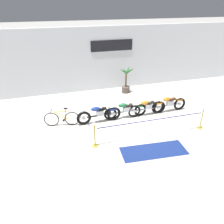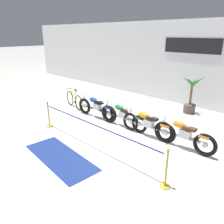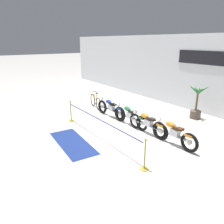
% 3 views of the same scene
% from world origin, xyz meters
% --- Properties ---
extents(ground_plane, '(120.00, 120.00, 0.00)m').
position_xyz_m(ground_plane, '(0.00, 0.00, 0.00)').
color(ground_plane, silver).
extents(back_wall, '(28.00, 0.29, 4.20)m').
position_xyz_m(back_wall, '(-0.00, 5.12, 2.10)').
color(back_wall, white).
rests_on(back_wall, ground).
extents(motorcycle_blue_0, '(2.33, 0.62, 0.95)m').
position_xyz_m(motorcycle_blue_0, '(-2.09, 0.53, 0.46)').
color(motorcycle_blue_0, black).
rests_on(motorcycle_blue_0, ground).
extents(motorcycle_green_1, '(2.38, 0.62, 0.92)m').
position_xyz_m(motorcycle_green_1, '(-0.63, 0.60, 0.45)').
color(motorcycle_green_1, black).
rests_on(motorcycle_green_1, ground).
extents(motorcycle_orange_2, '(2.23, 0.62, 0.93)m').
position_xyz_m(motorcycle_orange_2, '(0.60, 0.57, 0.47)').
color(motorcycle_orange_2, black).
rests_on(motorcycle_orange_2, ground).
extents(motorcycle_orange_3, '(2.14, 0.62, 0.94)m').
position_xyz_m(motorcycle_orange_3, '(1.96, 0.63, 0.46)').
color(motorcycle_orange_3, black).
rests_on(motorcycle_orange_3, ground).
extents(bicycle, '(1.74, 0.52, 0.98)m').
position_xyz_m(bicycle, '(-3.94, 0.72, 0.40)').
color(bicycle, black).
rests_on(bicycle, ground).
extents(potted_palm_left_of_row, '(0.91, 1.05, 1.83)m').
position_xyz_m(potted_palm_left_of_row, '(0.60, 3.99, 0.81)').
color(potted_palm_left_of_row, brown).
rests_on(potted_palm_left_of_row, ground).
extents(stanchion_far_left, '(5.34, 0.28, 1.05)m').
position_xyz_m(stanchion_far_left, '(-1.20, -1.44, 0.66)').
color(stanchion_far_left, gold).
rests_on(stanchion_far_left, ground).
extents(stanchion_mid_left, '(0.28, 0.28, 1.05)m').
position_xyz_m(stanchion_mid_left, '(2.57, -1.44, 0.36)').
color(stanchion_mid_left, gold).
rests_on(stanchion_mid_left, ground).
extents(floor_banner, '(2.85, 1.26, 0.01)m').
position_xyz_m(floor_banner, '(-0.43, -2.47, 0.00)').
color(floor_banner, navy).
rests_on(floor_banner, ground).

